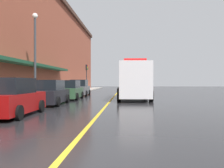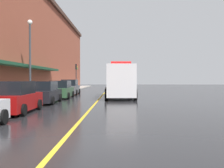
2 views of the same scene
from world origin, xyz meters
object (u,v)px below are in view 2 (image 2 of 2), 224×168
object	(u,v)px
parked_car_1	(16,98)
box_truck	(119,82)
parked_car_2	(44,93)
parked_car_3	(61,90)
parked_car_4	(70,88)
street_lamp_left	(30,50)
traffic_light_near	(76,72)
parking_meter_0	(21,90)
parking_meter_1	(0,93)

from	to	relation	value
parked_car_1	box_truck	bearing A→B (deg)	-27.56
parked_car_2	parked_car_3	bearing A→B (deg)	-2.90
parked_car_4	box_truck	world-z (taller)	box_truck
box_truck	parked_car_1	bearing A→B (deg)	-28.46
parked_car_3	street_lamp_left	bearing A→B (deg)	142.32
parked_car_4	traffic_light_near	xyz separation A→B (m)	(-1.25, 12.83, 2.31)
parking_meter_0	box_truck	bearing A→B (deg)	45.15
parked_car_3	traffic_light_near	size ratio (longest dim) A/B	1.10
box_truck	street_lamp_left	bearing A→B (deg)	-67.47
parked_car_1	parking_meter_1	bearing A→B (deg)	51.02
parking_meter_1	traffic_light_near	xyz separation A→B (m)	(0.06, 28.74, 2.10)
parked_car_2	parking_meter_1	distance (m)	4.83
parked_car_2	street_lamp_left	world-z (taller)	street_lamp_left
parked_car_2	street_lamp_left	bearing A→B (deg)	36.33
parked_car_3	parking_meter_1	world-z (taller)	parked_car_3
box_truck	traffic_light_near	xyz separation A→B (m)	(-7.22, 18.04, 1.52)
parked_car_2	parking_meter_1	world-z (taller)	parked_car_2
box_truck	parking_meter_0	xyz separation A→B (m)	(-7.29, -7.32, -0.58)
parked_car_1	traffic_light_near	world-z (taller)	traffic_light_near
parking_meter_1	parking_meter_0	bearing A→B (deg)	90.00
box_truck	parking_meter_0	size ratio (longest dim) A/B	6.94
parking_meter_0	traffic_light_near	world-z (taller)	traffic_light_near
parking_meter_1	street_lamp_left	xyz separation A→B (m)	(-0.60, 7.15, 3.34)
parked_car_1	parked_car_3	world-z (taller)	parked_car_1
parked_car_3	parking_meter_0	bearing A→B (deg)	165.93
box_truck	parked_car_2	bearing A→B (deg)	-46.06
parked_car_4	box_truck	distance (m)	7.96
parked_car_4	parking_meter_1	xyz separation A→B (m)	(-1.31, -15.91, 0.21)
parked_car_3	box_truck	size ratio (longest dim) A/B	0.51
parking_meter_1	traffic_light_near	world-z (taller)	traffic_light_near
parked_car_3	traffic_light_near	distance (m)	18.94
box_truck	parked_car_4	bearing A→B (deg)	-132.73
parked_car_1	parking_meter_0	size ratio (longest dim) A/B	3.41
parked_car_1	parked_car_4	world-z (taller)	parked_car_4
parked_car_1	parking_meter_0	world-z (taller)	parked_car_1
parked_car_4	box_truck	bearing A→B (deg)	-132.37
parked_car_4	box_truck	size ratio (longest dim) A/B	0.47
parking_meter_0	parking_meter_1	bearing A→B (deg)	-90.00
parked_car_2	parked_car_4	xyz separation A→B (m)	(-0.04, 11.27, 0.04)
parked_car_1	box_truck	size ratio (longest dim) A/B	0.49
parked_car_3	traffic_light_near	xyz separation A→B (m)	(-1.43, 18.74, 2.34)
parked_car_3	street_lamp_left	xyz separation A→B (m)	(-2.09, -2.85, 3.58)
parked_car_2	box_truck	bearing A→B (deg)	-45.75
box_truck	street_lamp_left	world-z (taller)	street_lamp_left
parking_meter_1	parked_car_2	bearing A→B (deg)	73.76
parked_car_1	parking_meter_1	xyz separation A→B (m)	(-1.35, 1.06, 0.23)
parked_car_4	parking_meter_0	world-z (taller)	parked_car_4
parked_car_2	parking_meter_0	distance (m)	1.86
street_lamp_left	parked_car_1	bearing A→B (deg)	-76.64
parking_meter_1	street_lamp_left	world-z (taller)	street_lamp_left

